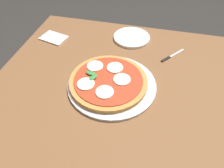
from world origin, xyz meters
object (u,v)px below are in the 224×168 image
Objects in this scene: dining_table at (126,101)px; plate_white at (132,38)px; knife at (170,57)px; serving_tray at (112,85)px; napkin at (54,38)px; pizza at (108,81)px.

plate_white is (-0.04, 0.33, 0.12)m from dining_table.
knife is (0.17, 0.22, 0.12)m from dining_table.
knife is at bearing 48.08° from serving_tray.
napkin is at bearing -166.53° from plate_white.
napkin is at bearing 178.51° from knife.
pizza reaches higher than napkin.
serving_tray is 0.36m from plate_white.
dining_table is at bearing 21.58° from pizza.
plate_white reaches higher than knife.
pizza reaches higher than serving_tray.
napkin reaches higher than knife.
napkin is 1.01× the size of knife.
serving_tray reaches higher than knife.
dining_table is 8.77× the size of knife.
plate_white is at bearing 13.47° from napkin.
napkin is at bearing 145.16° from serving_tray.
napkin is at bearing 144.07° from pizza.
pizza is 0.35m from knife.
serving_tray is 0.33m from knife.
serving_tray is 1.91× the size of plate_white.
dining_table is 8.70× the size of napkin.
pizza is 0.36m from plate_white.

